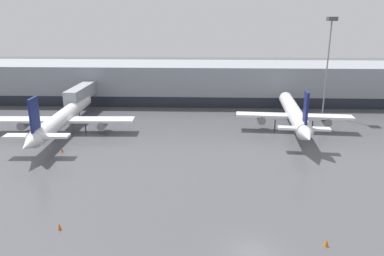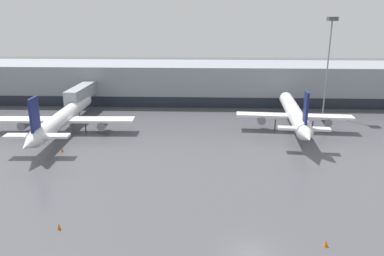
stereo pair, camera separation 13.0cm
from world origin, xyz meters
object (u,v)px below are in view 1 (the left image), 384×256
traffic_cone_3 (326,243)px  traffic_cone_0 (59,226)px  parked_jet_2 (63,118)px  apron_light_mast_1 (330,40)px  traffic_cone_2 (62,150)px  parked_jet_0 (294,114)px

traffic_cone_3 → traffic_cone_0: bearing=176.0°
parked_jet_2 → apron_light_mast_1: apron_light_mast_1 is taller
traffic_cone_2 → traffic_cone_3: 40.54m
parked_jet_2 → traffic_cone_3: (36.55, -33.10, -2.42)m
parked_jet_0 → parked_jet_2: (-41.30, -2.76, -0.46)m
parked_jet_0 → traffic_cone_0: (-30.13, -34.09, -2.85)m
parked_jet_2 → traffic_cone_3: bearing=-134.3°
traffic_cone_0 → traffic_cone_3: size_ratio=1.08×
parked_jet_2 → traffic_cone_0: 33.35m
parked_jet_2 → traffic_cone_2: 10.68m
apron_light_mast_1 → traffic_cone_2: bearing=-152.8°
parked_jet_2 → traffic_cone_2: size_ratio=50.14×
parked_jet_2 → traffic_cone_2: (3.33, -9.86, -2.41)m
parked_jet_0 → traffic_cone_2: 40.11m
traffic_cone_0 → traffic_cone_2: 22.86m
parked_jet_2 → traffic_cone_0: parked_jet_2 is taller
apron_light_mast_1 → parked_jet_2: bearing=-164.2°
traffic_cone_2 → traffic_cone_3: (33.22, -23.24, -0.01)m
traffic_cone_2 → traffic_cone_3: traffic_cone_2 is taller
traffic_cone_0 → apron_light_mast_1: (38.74, 45.44, 15.18)m
parked_jet_2 → apron_light_mast_1: size_ratio=1.69×
apron_light_mast_1 → parked_jet_0: bearing=-127.2°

